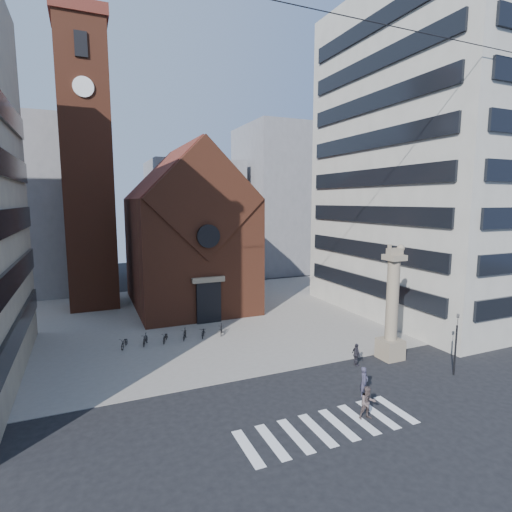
# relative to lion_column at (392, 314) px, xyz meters

# --- Properties ---
(ground) EXTENTS (120.00, 120.00, 0.00)m
(ground) POSITION_rel_lion_column_xyz_m (-10.01, -3.00, -3.46)
(ground) COLOR black
(ground) RESTS_ON ground
(piazza) EXTENTS (46.00, 30.00, 0.05)m
(piazza) POSITION_rel_lion_column_xyz_m (-10.01, 16.00, -3.43)
(piazza) COLOR gray
(piazza) RESTS_ON ground
(zebra_crossing) EXTENTS (10.20, 3.20, 0.01)m
(zebra_crossing) POSITION_rel_lion_column_xyz_m (-9.46, -6.00, -3.45)
(zebra_crossing) COLOR white
(zebra_crossing) RESTS_ON ground
(church) EXTENTS (12.00, 16.65, 18.00)m
(church) POSITION_rel_lion_column_xyz_m (-10.01, 22.04, 4.53)
(church) COLOR brown
(church) RESTS_ON ground
(campanile) EXTENTS (5.50, 5.50, 31.20)m
(campanile) POSITION_rel_lion_column_xyz_m (-20.01, 25.00, 12.28)
(campanile) COLOR brown
(campanile) RESTS_ON ground
(building_right) EXTENTS (18.00, 22.00, 32.00)m
(building_right) POSITION_rel_lion_column_xyz_m (13.99, 9.00, 12.54)
(building_right) COLOR #B8B3A6
(building_right) RESTS_ON ground
(bg_block_left) EXTENTS (16.00, 14.00, 22.00)m
(bg_block_left) POSITION_rel_lion_column_xyz_m (-30.01, 37.00, 7.54)
(bg_block_left) COLOR gray
(bg_block_left) RESTS_ON ground
(bg_block_mid) EXTENTS (14.00, 12.00, 18.00)m
(bg_block_mid) POSITION_rel_lion_column_xyz_m (-4.01, 42.00, 5.54)
(bg_block_mid) COLOR gray
(bg_block_mid) RESTS_ON ground
(bg_block_right) EXTENTS (16.00, 14.00, 24.00)m
(bg_block_right) POSITION_rel_lion_column_xyz_m (11.99, 39.00, 8.54)
(bg_block_right) COLOR gray
(bg_block_right) RESTS_ON ground
(lion_column) EXTENTS (1.63, 1.60, 8.68)m
(lion_column) POSITION_rel_lion_column_xyz_m (0.00, 0.00, 0.00)
(lion_column) COLOR gray
(lion_column) RESTS_ON ground
(traffic_light) EXTENTS (0.13, 0.16, 4.30)m
(traffic_light) POSITION_rel_lion_column_xyz_m (1.99, -4.00, -1.17)
(traffic_light) COLOR black
(traffic_light) RESTS_ON ground
(pedestrian_0) EXTENTS (0.80, 0.70, 1.84)m
(pedestrian_0) POSITION_rel_lion_column_xyz_m (-5.56, -3.98, -2.54)
(pedestrian_0) COLOR #343245
(pedestrian_0) RESTS_ON ground
(pedestrian_1) EXTENTS (1.03, 0.87, 1.85)m
(pedestrian_1) POSITION_rel_lion_column_xyz_m (-7.03, -6.14, -2.53)
(pedestrian_1) COLOR #564644
(pedestrian_1) RESTS_ON ground
(pedestrian_2) EXTENTS (0.46, 0.98, 1.63)m
(pedestrian_2) POSITION_rel_lion_column_xyz_m (-3.17, -0.08, -2.64)
(pedestrian_2) COLOR #29272F
(pedestrian_2) RESTS_ON ground
(scooter_0) EXTENTS (1.10, 1.72, 0.85)m
(scooter_0) POSITION_rel_lion_column_xyz_m (-18.20, 10.09, -2.98)
(scooter_0) COLOR black
(scooter_0) RESTS_ON piazza
(scooter_1) EXTENTS (0.97, 1.63, 0.95)m
(scooter_1) POSITION_rel_lion_column_xyz_m (-16.56, 10.09, -2.93)
(scooter_1) COLOR black
(scooter_1) RESTS_ON piazza
(scooter_2) EXTENTS (1.10, 1.72, 0.85)m
(scooter_2) POSITION_rel_lion_column_xyz_m (-14.92, 10.09, -2.98)
(scooter_2) COLOR black
(scooter_2) RESTS_ON piazza
(scooter_3) EXTENTS (0.97, 1.63, 0.95)m
(scooter_3) POSITION_rel_lion_column_xyz_m (-13.28, 10.09, -2.93)
(scooter_3) COLOR black
(scooter_3) RESTS_ON piazza
(scooter_4) EXTENTS (1.10, 1.72, 0.85)m
(scooter_4) POSITION_rel_lion_column_xyz_m (-11.65, 10.09, -2.98)
(scooter_4) COLOR black
(scooter_4) RESTS_ON piazza
(scooter_5) EXTENTS (0.97, 1.63, 0.95)m
(scooter_5) POSITION_rel_lion_column_xyz_m (-10.01, 10.09, -2.93)
(scooter_5) COLOR black
(scooter_5) RESTS_ON piazza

